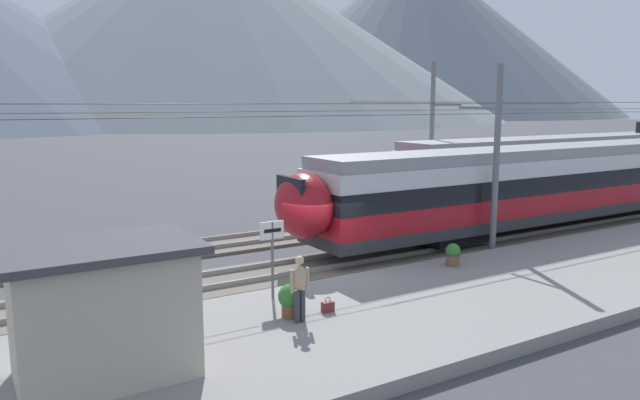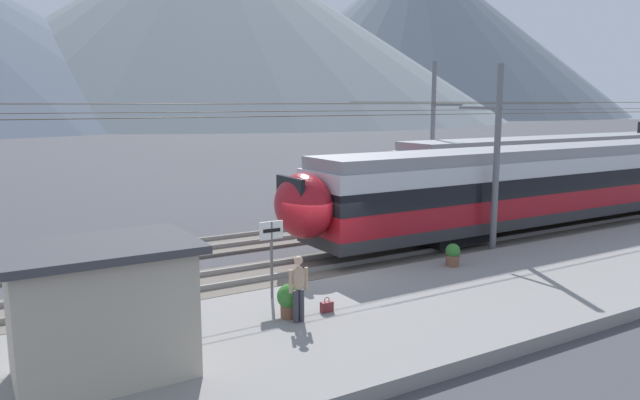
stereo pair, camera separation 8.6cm
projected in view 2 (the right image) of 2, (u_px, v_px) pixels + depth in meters
name	position (u px, v px, depth m)	size (l,w,h in m)	color
ground_plane	(329.00, 280.00, 19.71)	(400.00, 400.00, 0.00)	#424247
platform_slab	(410.00, 311.00, 16.21)	(120.00, 6.61, 0.35)	gray
track_near	(308.00, 268.00, 20.88)	(120.00, 3.00, 0.28)	#6B6359
track_far	(250.00, 241.00, 24.96)	(120.00, 3.00, 0.28)	#6B6359
train_near_platform	(593.00, 178.00, 28.56)	(33.32, 2.93, 4.27)	#2D2D30
train_far_track	(595.00, 162.00, 36.33)	(31.59, 2.98, 4.27)	#2D2D30
catenary_mast_mid	(494.00, 156.00, 22.45)	(48.30, 2.17, 7.17)	slate
catenary_mast_far_side	(435.00, 134.00, 31.72)	(48.30, 2.22, 7.91)	slate
platform_sign	(271.00, 242.00, 16.55)	(0.70, 0.08, 2.18)	#59595B
passenger_walking	(299.00, 285.00, 14.78)	(0.53, 0.22, 1.69)	#383842
handbag_beside_passenger	(327.00, 307.00, 15.63)	(0.32, 0.18, 0.40)	maroon
potted_plant_platform_edge	(290.00, 298.00, 15.20)	(0.65, 0.65, 0.87)	brown
potted_plant_by_shelter	(453.00, 254.00, 20.01)	(0.49, 0.49, 0.76)	brown
platform_shelter	(102.00, 309.00, 11.80)	(3.69, 2.57, 2.70)	#B7AD99
mountain_central_peak	(208.00, 25.00, 204.95)	(199.77, 199.77, 64.24)	slate
mountain_right_ridge	(415.00, 33.00, 278.32)	(185.67, 185.67, 75.93)	slate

